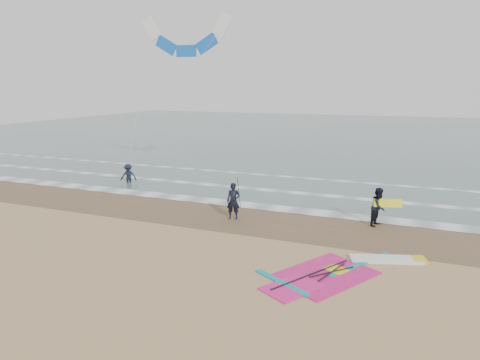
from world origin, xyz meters
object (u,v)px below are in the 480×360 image
at_px(windsurf_rig, 343,271).
at_px(person_walking, 379,207).
at_px(surf_kite, 186,39).
at_px(person_standing, 233,201).
at_px(person_wading, 128,171).

bearing_deg(windsurf_rig, person_walking, 83.04).
bearing_deg(surf_kite, person_standing, -49.10).
xyz_separation_m(person_wading, surf_kite, (3.08, 3.08, 8.88)).
height_order(person_walking, person_wading, person_walking).
bearing_deg(person_walking, person_wading, 99.22).
xyz_separation_m(windsurf_rig, person_walking, (0.73, 5.99, 0.90)).
relative_size(person_standing, surf_kite, 0.18).
distance_m(person_standing, surf_kite, 13.64).
bearing_deg(person_wading, person_walking, -33.54).
distance_m(windsurf_rig, surf_kite, 20.31).
relative_size(windsurf_rig, person_wading, 3.45).
bearing_deg(surf_kite, person_walking, -24.51).
xyz_separation_m(person_walking, surf_kite, (-13.72, 6.25, 8.79)).
height_order(windsurf_rig, person_walking, person_walking).
height_order(person_wading, surf_kite, surf_kite).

